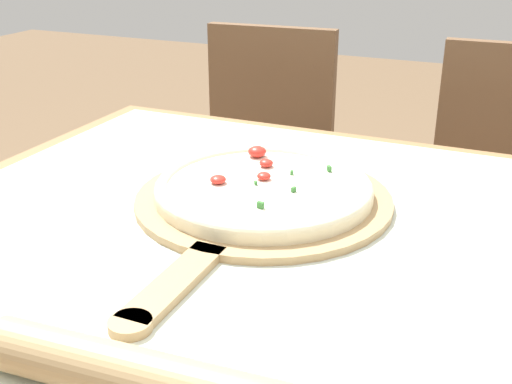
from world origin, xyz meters
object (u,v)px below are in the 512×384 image
(pizza, at_px, (264,188))
(rolling_pin, at_px, (148,379))
(pizza_peel, at_px, (259,204))
(chair_left, at_px, (260,162))
(chair_right, at_px, (501,199))

(pizza, bearing_deg, rolling_pin, -79.93)
(pizza_peel, height_order, chair_left, chair_left)
(pizza_peel, xyz_separation_m, chair_left, (-0.33, 0.78, -0.25))
(pizza, bearing_deg, pizza_peel, -88.78)
(pizza_peel, distance_m, chair_left, 0.88)
(pizza_peel, xyz_separation_m, rolling_pin, (0.08, -0.44, 0.02))
(rolling_pin, height_order, chair_right, chair_right)
(pizza_peel, distance_m, pizza, 0.03)
(pizza, bearing_deg, chair_right, 66.20)
(pizza_peel, xyz_separation_m, pizza, (-0.00, 0.02, 0.02))
(pizza, distance_m, rolling_pin, 0.47)
(pizza, relative_size, chair_left, 0.38)
(pizza, xyz_separation_m, chair_left, (-0.33, 0.76, -0.27))
(chair_left, relative_size, chair_right, 1.00)
(pizza, xyz_separation_m, chair_right, (0.33, 0.76, -0.27))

